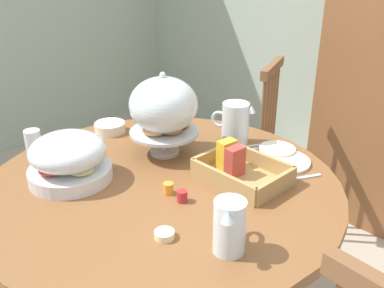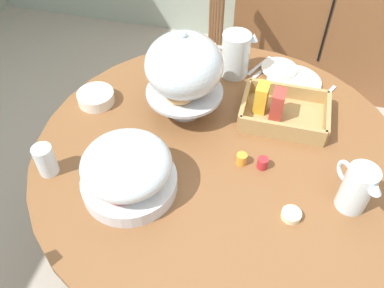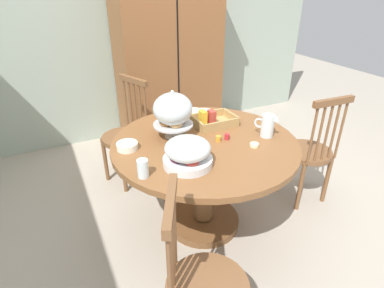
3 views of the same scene
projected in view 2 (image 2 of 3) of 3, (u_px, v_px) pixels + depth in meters
ground_plane at (238, 243)px, 1.96m from camera, size 10.00×10.00×0.00m
dining_table at (217, 184)px, 1.53m from camera, size 1.29×1.29×0.74m
windsor_chair_facing_door at (190, 59)px, 2.24m from camera, size 0.43×0.44×0.97m
pastry_stand_with_dome at (184, 69)px, 1.38m from camera, size 0.28×0.28×0.34m
fruit_platter_covered at (127, 170)px, 1.21m from camera, size 0.30×0.30×0.18m
orange_juice_pitcher at (235, 56)px, 1.62m from camera, size 0.19×0.11×0.18m
milk_pitcher at (356, 190)px, 1.18m from camera, size 0.12×0.16×0.16m
cereal_basket at (280, 110)px, 1.47m from camera, size 0.32×0.24×0.12m
china_plate_large at (294, 82)px, 1.63m from camera, size 0.22×0.22×0.01m
china_plate_small at (279, 68)px, 1.68m from camera, size 0.15×0.15×0.01m
cereal_bowl at (96, 97)px, 1.54m from camera, size 0.14×0.14×0.04m
drinking_glass at (46, 160)px, 1.28m from camera, size 0.06×0.06×0.11m
butter_dish at (291, 215)px, 1.19m from camera, size 0.06×0.06×0.02m
jam_jar_strawberry at (263, 163)px, 1.32m from camera, size 0.04×0.04×0.04m
jam_jar_apricot at (242, 159)px, 1.33m from camera, size 0.04×0.04×0.04m
table_knife at (265, 69)px, 1.70m from camera, size 0.09×0.16×0.01m
dinner_fork at (259, 66)px, 1.71m from camera, size 0.09×0.16×0.01m
soup_spoon at (325, 97)px, 1.57m from camera, size 0.09×0.16×0.01m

